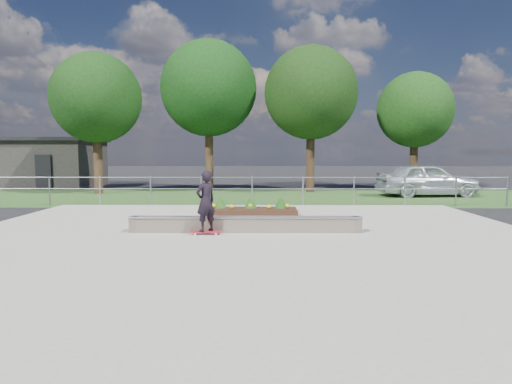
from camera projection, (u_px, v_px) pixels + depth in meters
ground at (247, 245)px, 10.49m from camera, size 120.00×120.00×0.00m
grass_verge at (253, 197)px, 21.45m from camera, size 30.00×8.00×0.02m
concrete_slab at (247, 244)px, 10.49m from camera, size 15.00×15.00×0.06m
fence at (252, 187)px, 17.90m from camera, size 20.06×0.06×1.20m
building at (30, 162)px, 28.39m from camera, size 8.40×5.40×3.00m
tree_far_left at (96, 98)px, 23.08m from camera, size 4.55×4.55×7.15m
tree_mid_left at (209, 89)px, 24.96m from camera, size 5.25×5.25×8.25m
tree_mid_right at (311, 93)px, 23.96m from camera, size 4.90×4.90×7.70m
tree_far_right at (415, 110)px, 25.47m from camera, size 4.20×4.20×6.60m
grind_ledge at (245, 224)px, 11.87m from camera, size 6.00×0.44×0.43m
planter_bed at (250, 210)px, 14.82m from camera, size 3.00×1.20×0.61m
skateboarder at (206, 202)px, 11.45m from camera, size 0.80×0.65×1.61m
parked_car at (427, 180)px, 21.92m from camera, size 4.86×2.24×1.61m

